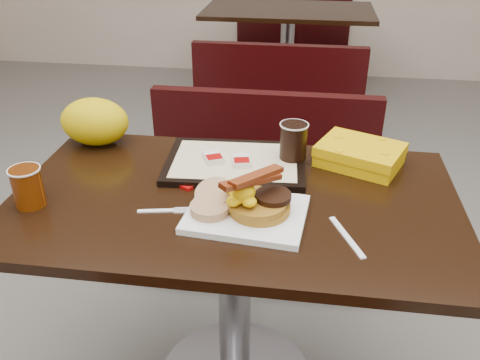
# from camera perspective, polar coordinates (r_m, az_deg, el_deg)

# --- Properties ---
(table_near) EXTENTS (1.20, 0.70, 0.75)m
(table_near) POSITION_cam_1_polar(r_m,az_deg,el_deg) (1.59, -0.60, -13.45)
(table_near) COLOR black
(table_near) RESTS_ON floor
(bench_near_n) EXTENTS (1.00, 0.46, 0.72)m
(bench_near_n) POSITION_cam_1_polar(r_m,az_deg,el_deg) (2.16, 2.16, -1.15)
(bench_near_n) COLOR black
(bench_near_n) RESTS_ON floor
(table_far) EXTENTS (1.20, 0.70, 0.75)m
(table_far) POSITION_cam_1_polar(r_m,az_deg,el_deg) (3.91, 5.23, 13.21)
(table_far) COLOR black
(table_far) RESTS_ON floor
(bench_far_s) EXTENTS (1.00, 0.46, 0.72)m
(bench_far_s) POSITION_cam_1_polar(r_m,az_deg,el_deg) (3.25, 4.46, 9.57)
(bench_far_s) COLOR black
(bench_far_s) RESTS_ON floor
(bench_far_n) EXTENTS (1.00, 0.46, 0.72)m
(bench_far_n) POSITION_cam_1_polar(r_m,az_deg,el_deg) (4.59, 5.77, 15.43)
(bench_far_n) COLOR black
(bench_far_n) RESTS_ON floor
(platter) EXTENTS (0.31, 0.25, 0.02)m
(platter) POSITION_cam_1_polar(r_m,az_deg,el_deg) (1.28, 0.72, -3.85)
(platter) COLOR white
(platter) RESTS_ON table_near
(pancake_stack) EXTENTS (0.16, 0.16, 0.03)m
(pancake_stack) POSITION_cam_1_polar(r_m,az_deg,el_deg) (1.27, 2.22, -2.83)
(pancake_stack) COLOR #9F6C1A
(pancake_stack) RESTS_ON platter
(sausage_patty) EXTENTS (0.10, 0.10, 0.01)m
(sausage_patty) POSITION_cam_1_polar(r_m,az_deg,el_deg) (1.26, 3.74, -1.82)
(sausage_patty) COLOR black
(sausage_patty) RESTS_ON pancake_stack
(scrambled_eggs) EXTENTS (0.13, 0.12, 0.05)m
(scrambled_eggs) POSITION_cam_1_polar(r_m,az_deg,el_deg) (1.23, 0.39, -1.52)
(scrambled_eggs) COLOR #E0D304
(scrambled_eggs) RESTS_ON pancake_stack
(bacon_strips) EXTENTS (0.18, 0.18, 0.01)m
(bacon_strips) POSITION_cam_1_polar(r_m,az_deg,el_deg) (1.22, 1.27, 0.04)
(bacon_strips) COLOR #3F1104
(bacon_strips) RESTS_ON scrambled_eggs
(muffin_bottom) EXTENTS (0.12, 0.12, 0.02)m
(muffin_bottom) POSITION_cam_1_polar(r_m,az_deg,el_deg) (1.26, -3.39, -3.21)
(muffin_bottom) COLOR tan
(muffin_bottom) RESTS_ON platter
(muffin_top) EXTENTS (0.13, 0.13, 0.06)m
(muffin_top) POSITION_cam_1_polar(r_m,az_deg,el_deg) (1.30, -2.92, -1.58)
(muffin_top) COLOR tan
(muffin_top) RESTS_ON platter
(coffee_cup_near) EXTENTS (0.09, 0.09, 0.11)m
(coffee_cup_near) POSITION_cam_1_polar(r_m,az_deg,el_deg) (1.41, -22.72, -0.75)
(coffee_cup_near) COLOR #7C3004
(coffee_cup_near) RESTS_ON table_near
(fork) EXTENTS (0.13, 0.05, 0.00)m
(fork) POSITION_cam_1_polar(r_m,az_deg,el_deg) (1.32, -9.44, -3.43)
(fork) COLOR white
(fork) RESTS_ON table_near
(knife) EXTENTS (0.08, 0.16, 0.00)m
(knife) POSITION_cam_1_polar(r_m,az_deg,el_deg) (1.23, 11.90, -6.26)
(knife) COLOR white
(knife) RESTS_ON table_near
(condiment_syrup) EXTENTS (0.05, 0.05, 0.01)m
(condiment_syrup) POSITION_cam_1_polar(r_m,az_deg,el_deg) (1.43, 0.08, 0.01)
(condiment_syrup) COLOR #A15806
(condiment_syrup) RESTS_ON table_near
(condiment_ketchup) EXTENTS (0.04, 0.04, 0.01)m
(condiment_ketchup) POSITION_cam_1_polar(r_m,az_deg,el_deg) (1.41, -6.00, -0.73)
(condiment_ketchup) COLOR #8C0504
(condiment_ketchup) RESTS_ON table_near
(tray) EXTENTS (0.42, 0.31, 0.02)m
(tray) POSITION_cam_1_polar(r_m,az_deg,el_deg) (1.51, -0.54, 1.93)
(tray) COLOR black
(tray) RESTS_ON table_near
(hashbrown_sleeve_left) EXTENTS (0.07, 0.08, 0.02)m
(hashbrown_sleeve_left) POSITION_cam_1_polar(r_m,az_deg,el_deg) (1.51, -3.04, 2.53)
(hashbrown_sleeve_left) COLOR silver
(hashbrown_sleeve_left) RESTS_ON tray
(hashbrown_sleeve_right) EXTENTS (0.06, 0.08, 0.02)m
(hashbrown_sleeve_right) POSITION_cam_1_polar(r_m,az_deg,el_deg) (1.49, 0.15, 2.18)
(hashbrown_sleeve_right) COLOR silver
(hashbrown_sleeve_right) RESTS_ON tray
(coffee_cup_far) EXTENTS (0.08, 0.08, 0.11)m
(coffee_cup_far) POSITION_cam_1_polar(r_m,az_deg,el_deg) (1.51, 6.02, 4.36)
(coffee_cup_far) COLOR black
(coffee_cup_far) RESTS_ON tray
(clamshell) EXTENTS (0.29, 0.26, 0.06)m
(clamshell) POSITION_cam_1_polar(r_m,az_deg,el_deg) (1.56, 13.30, 2.79)
(clamshell) COLOR #D9A303
(clamshell) RESTS_ON table_near
(paper_bag) EXTENTS (0.25, 0.20, 0.15)m
(paper_bag) POSITION_cam_1_polar(r_m,az_deg,el_deg) (1.70, -15.99, 6.33)
(paper_bag) COLOR #D5BD07
(paper_bag) RESTS_ON table_near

